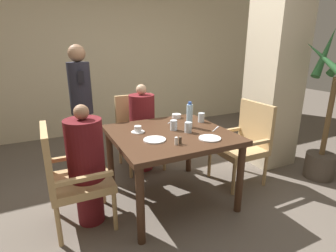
{
  "coord_description": "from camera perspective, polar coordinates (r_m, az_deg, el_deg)",
  "views": [
    {
      "loc": [
        -1.1,
        -2.22,
        1.59
      ],
      "look_at": [
        0.0,
        0.05,
        0.81
      ],
      "focal_mm": 28.0,
      "sensor_mm": 36.0,
      "label": 1
    }
  ],
  "objects": [
    {
      "name": "ground_plane",
      "position": [
        2.94,
        0.48,
        -15.47
      ],
      "size": [
        16.0,
        16.0,
        0.0
      ],
      "primitive_type": "plane",
      "color": "#60564C"
    },
    {
      "name": "wall_back",
      "position": [
        5.02,
        -13.64,
        14.61
      ],
      "size": [
        8.0,
        0.06,
        2.8
      ],
      "color": "beige",
      "rests_on": "ground_plane"
    },
    {
      "name": "pillar_stone",
      "position": [
        3.76,
        22.42,
        12.33
      ],
      "size": [
        0.55,
        0.55,
        2.7
      ],
      "color": "beige",
      "rests_on": "ground_plane"
    },
    {
      "name": "dining_table",
      "position": [
        2.64,
        0.52,
        -3.29
      ],
      "size": [
        1.14,
        1.09,
        0.76
      ],
      "color": "#422819",
      "rests_on": "ground_plane"
    },
    {
      "name": "chair_left_side",
      "position": [
        2.47,
        -20.59,
        -9.9
      ],
      "size": [
        0.53,
        0.53,
        0.95
      ],
      "color": "tan",
      "rests_on": "ground_plane"
    },
    {
      "name": "diner_in_left_chair",
      "position": [
        2.45,
        -17.31,
        -8.03
      ],
      "size": [
        0.32,
        0.32,
        1.12
      ],
      "color": "#5B1419",
      "rests_on": "ground_plane"
    },
    {
      "name": "chair_far_side",
      "position": [
        3.53,
        -6.41,
        -0.7
      ],
      "size": [
        0.53,
        0.53,
        0.95
      ],
      "color": "tan",
      "rests_on": "ground_plane"
    },
    {
      "name": "diner_in_far_chair",
      "position": [
        3.37,
        -5.6,
        -0.26
      ],
      "size": [
        0.32,
        0.32,
        1.13
      ],
      "color": "maroon",
      "rests_on": "ground_plane"
    },
    {
      "name": "chair_right_side",
      "position": [
        3.23,
        16.28,
        -3.04
      ],
      "size": [
        0.53,
        0.53,
        0.95
      ],
      "color": "tan",
      "rests_on": "ground_plane"
    },
    {
      "name": "standing_host",
      "position": [
        3.5,
        -18.26,
        4.35
      ],
      "size": [
        0.27,
        0.31,
        1.6
      ],
      "color": "#2D2D33",
      "rests_on": "ground_plane"
    },
    {
      "name": "potted_palm",
      "position": [
        3.62,
        31.41,
        0.4
      ],
      "size": [
        0.61,
        0.57,
        1.81
      ],
      "color": "#4C4238",
      "rests_on": "ground_plane"
    },
    {
      "name": "plate_main_left",
      "position": [
        2.4,
        -2.93,
        -2.99
      ],
      "size": [
        0.21,
        0.21,
        0.01
      ],
      "color": "white",
      "rests_on": "dining_table"
    },
    {
      "name": "plate_main_right",
      "position": [
        2.46,
        9.08,
        -2.65
      ],
      "size": [
        0.21,
        0.21,
        0.01
      ],
      "color": "white",
      "rests_on": "dining_table"
    },
    {
      "name": "teacup_with_saucer",
      "position": [
        2.62,
        -6.58,
        -0.81
      ],
      "size": [
        0.13,
        0.13,
        0.06
      ],
      "color": "white",
      "rests_on": "dining_table"
    },
    {
      "name": "bowl_small",
      "position": [
        3.13,
        1.86,
        2.2
      ],
      "size": [
        0.11,
        0.11,
        0.05
      ],
      "color": "white",
      "rests_on": "dining_table"
    },
    {
      "name": "water_bottle",
      "position": [
        2.75,
        4.72,
        2.3
      ],
      "size": [
        0.07,
        0.07,
        0.27
      ],
      "color": "#A3C6DB",
      "rests_on": "dining_table"
    },
    {
      "name": "glass_tall_near",
      "position": [
        2.97,
        7.26,
        1.85
      ],
      "size": [
        0.07,
        0.07,
        0.1
      ],
      "color": "silver",
      "rests_on": "dining_table"
    },
    {
      "name": "glass_tall_mid",
      "position": [
        2.67,
        1.26,
        0.18
      ],
      "size": [
        0.07,
        0.07,
        0.1
      ],
      "color": "silver",
      "rests_on": "dining_table"
    },
    {
      "name": "glass_tall_far",
      "position": [
        2.6,
        4.42,
        -0.28
      ],
      "size": [
        0.07,
        0.07,
        0.1
      ],
      "color": "silver",
      "rests_on": "dining_table"
    },
    {
      "name": "salt_shaker",
      "position": [
        2.28,
        1.79,
        -3.25
      ],
      "size": [
        0.03,
        0.03,
        0.07
      ],
      "color": "white",
      "rests_on": "dining_table"
    },
    {
      "name": "pepper_shaker",
      "position": [
        2.3,
        2.66,
        -3.14
      ],
      "size": [
        0.03,
        0.03,
        0.07
      ],
      "color": "#4C3D2D",
      "rests_on": "dining_table"
    },
    {
      "name": "fork_beside_plate",
      "position": [
        2.99,
        0.86,
        1.09
      ],
      "size": [
        0.15,
        0.13,
        0.0
      ],
      "color": "silver",
      "rests_on": "dining_table"
    },
    {
      "name": "knife_beside_plate",
      "position": [
        2.76,
        10.37,
        -0.57
      ],
      "size": [
        0.16,
        0.13,
        0.0
      ],
      "color": "silver",
      "rests_on": "dining_table"
    }
  ]
}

